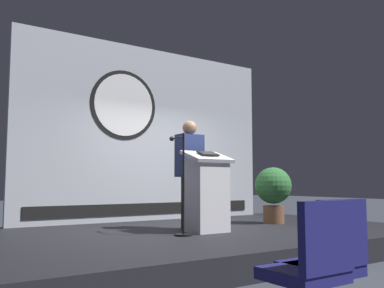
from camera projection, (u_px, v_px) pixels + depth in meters
The scene contains 9 objects.
ground_plane at pixel (206, 250), 6.24m from camera, with size 40.00×40.00×0.00m, color #383D47.
stage_platform at pixel (206, 240), 6.25m from camera, with size 6.40×4.00×0.30m, color black.
banner_display at pixel (149, 133), 7.94m from camera, with size 5.05×0.12×3.27m.
podium at pixel (207, 192), 5.97m from camera, with size 0.64×0.49×1.17m.
speaker_person at pixel (190, 173), 6.40m from camera, with size 0.40×0.26×1.66m.
microphone_stand at pixel (182, 200), 5.60m from camera, with size 0.24×0.47×1.37m.
potted_plant at pixel (273, 189), 7.26m from camera, with size 0.63×0.63×0.97m.
audience_chair_left at pixel (329, 258), 2.83m from camera, with size 0.44×0.45×0.89m.
audience_chair_right at pixel (312, 263), 2.63m from camera, with size 0.44×0.45×0.89m.
Camera 1 is at (-3.67, -5.20, 1.00)m, focal length 39.11 mm.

